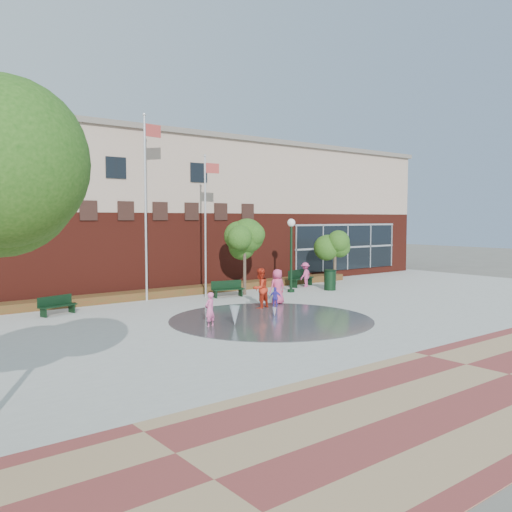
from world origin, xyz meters
TOP-DOWN VIEW (x-y plane):
  - ground at (0.00, 0.00)m, footprint 120.00×120.00m
  - plaza_concrete at (0.00, 4.00)m, footprint 46.00×18.00m
  - paver_band at (0.00, -7.00)m, footprint 46.00×6.00m
  - splash_pad at (0.00, 3.00)m, footprint 8.40×8.40m
  - library_building at (0.00, 17.48)m, footprint 44.40×10.40m
  - flower_bed at (0.00, 11.60)m, footprint 26.00×1.20m
  - flagpole_left at (-1.69, 10.73)m, footprint 1.09×0.29m
  - flagpole_right at (1.36, 9.97)m, footprint 0.93×0.15m
  - lamp_right at (6.23, 8.71)m, footprint 0.44×0.44m
  - bench_left at (-6.58, 9.54)m, footprint 1.74×0.92m
  - bench_mid at (2.30, 9.34)m, footprint 1.82×0.83m
  - bench_right at (8.43, 10.27)m, footprint 2.15×1.09m
  - trash_can at (8.60, 7.95)m, footprint 0.73×0.73m
  - tree_mid at (3.52, 9.47)m, footprint 2.45×2.45m
  - tree_small_right at (11.08, 9.94)m, footprint 2.14×2.14m
  - water_jet_a at (-2.01, 2.77)m, footprint 0.41×0.41m
  - water_jet_b at (0.50, 3.36)m, footprint 0.17×0.17m
  - child_splash at (-2.78, 3.35)m, footprint 0.57×0.46m
  - adult_red at (1.41, 5.48)m, footprint 1.05×0.89m
  - adult_pink at (2.85, 5.93)m, footprint 0.87×0.59m
  - child_blue at (2.01, 5.09)m, footprint 0.62×0.53m
  - person_bench at (8.45, 9.90)m, footprint 1.11×0.85m

SIDE VIEW (x-z plane):
  - ground at x=0.00m, z-range 0.00..0.00m
  - flower_bed at x=0.00m, z-range -0.20..0.20m
  - water_jet_a at x=-2.01m, z-range -0.40..0.40m
  - water_jet_b at x=0.50m, z-range -0.20..0.20m
  - plaza_concrete at x=0.00m, z-range 0.00..0.01m
  - paver_band at x=0.00m, z-range 0.00..0.01m
  - splash_pad at x=0.00m, z-range 0.00..0.01m
  - bench_left at x=-6.58m, z-range -0.15..0.69m
  - bench_mid at x=2.30m, z-range -0.16..0.73m
  - bench_right at x=8.43m, z-range -0.18..0.86m
  - child_blue at x=2.01m, z-range 0.00..1.00m
  - trash_can at x=8.60m, z-range 0.01..1.21m
  - child_splash at x=-2.78m, z-range 0.00..1.35m
  - person_bench at x=8.45m, z-range 0.00..1.52m
  - adult_pink at x=2.85m, z-range 0.00..1.73m
  - adult_red at x=1.41m, z-range 0.00..1.89m
  - lamp_right at x=6.23m, z-range 0.51..4.68m
  - tree_small_right at x=11.08m, z-range 0.84..4.50m
  - tree_mid at x=3.52m, z-range 0.94..5.07m
  - flagpole_right at x=1.36m, z-range 0.44..7.96m
  - library_building at x=0.00m, z-range 0.04..9.24m
  - flagpole_left at x=-1.69m, z-range 0.53..9.94m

